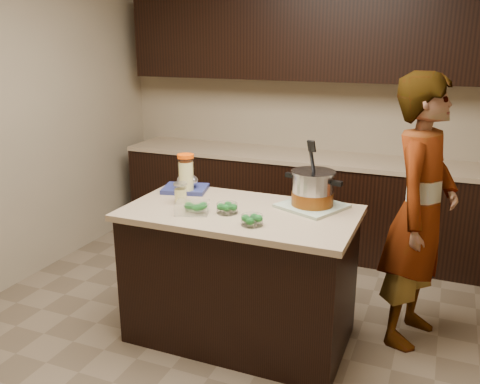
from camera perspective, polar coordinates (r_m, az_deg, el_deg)
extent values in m
plane|color=brown|center=(3.60, 0.00, -15.74)|extent=(4.00, 4.00, 0.00)
cube|color=tan|center=(4.97, 8.96, 9.85)|extent=(4.00, 0.04, 2.70)
cube|color=black|center=(4.89, 7.63, -1.29)|extent=(3.60, 0.60, 0.86)
cube|color=tan|center=(4.77, 7.84, 3.86)|extent=(3.60, 0.63, 0.04)
cube|color=black|center=(4.77, 8.76, 16.80)|extent=(3.60, 0.35, 0.75)
cube|color=black|center=(3.39, 0.00, -9.60)|extent=(1.40, 0.75, 0.86)
cube|color=tan|center=(3.21, 0.00, -2.39)|extent=(1.46, 0.81, 0.04)
cube|color=#5B7B53|center=(3.28, 8.08, -1.57)|extent=(0.48, 0.48, 0.02)
cylinder|color=#B7B7BC|center=(3.25, 8.16, 0.33)|extent=(0.32, 0.32, 0.21)
cylinder|color=brown|center=(3.27, 8.12, -0.70)|extent=(0.32, 0.32, 0.08)
cylinder|color=#B7B7BC|center=(3.22, 8.24, 2.21)|extent=(0.34, 0.34, 0.01)
cube|color=black|center=(3.31, 5.70, 1.90)|extent=(0.07, 0.05, 0.03)
cube|color=black|center=(3.16, 10.84, 0.97)|extent=(0.07, 0.05, 0.03)
cylinder|color=black|center=(3.18, 8.16, 3.12)|extent=(0.05, 0.11, 0.26)
cylinder|color=#E8E18E|center=(3.53, -6.06, 1.58)|extent=(0.10, 0.10, 0.23)
cylinder|color=white|center=(3.52, -6.07, 1.80)|extent=(0.11, 0.11, 0.26)
cylinder|color=#FF4F05|center=(3.49, -6.14, 4.00)|extent=(0.12, 0.12, 0.02)
cylinder|color=#E8E18E|center=(3.36, -6.69, -0.43)|extent=(0.09, 0.09, 0.10)
cylinder|color=white|center=(3.35, -6.69, -0.20)|extent=(0.10, 0.10, 0.12)
cylinder|color=silver|center=(3.33, -6.74, 1.01)|extent=(0.11, 0.11, 0.02)
cylinder|color=silver|center=(3.15, -1.45, -1.83)|extent=(0.14, 0.14, 0.06)
cylinder|color=silver|center=(2.94, 1.36, -3.17)|extent=(0.16, 0.16, 0.06)
cube|color=silver|center=(3.15, -5.39, -1.76)|extent=(0.24, 0.20, 0.07)
cube|color=navy|center=(3.63, -6.16, 0.36)|extent=(0.35, 0.31, 0.03)
ellipsoid|color=silver|center=(3.60, -5.91, 1.20)|extent=(0.16, 0.13, 0.08)
imported|color=gray|center=(3.42, 19.59, -2.22)|extent=(0.56, 0.72, 1.76)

